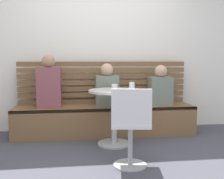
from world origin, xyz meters
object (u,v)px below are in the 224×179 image
object	(u,v)px
person_child_left	(107,87)
cup_ceramic_white	(115,87)
person_child_middle	(160,88)
cup_water_clear	(132,86)
booth_bench	(105,120)
person_adult	(49,84)
cafe_table	(114,106)
white_chair	(131,125)
phone_on_table	(127,89)

from	to	relation	value
person_child_left	cup_ceramic_white	size ratio (longest dim) A/B	8.04
person_child_middle	cup_water_clear	distance (m)	0.80
booth_bench	person_child_left	size ratio (longest dim) A/B	4.20
person_adult	cup_water_clear	distance (m)	1.26
person_adult	person_child_middle	size ratio (longest dim) A/B	1.24
cafe_table	person_child_middle	distance (m)	0.93
cup_water_clear	white_chair	bearing A→B (deg)	-102.56
white_chair	person_child_middle	distance (m)	1.49
cafe_table	cup_water_clear	size ratio (longest dim) A/B	6.73
phone_on_table	cafe_table	bearing A→B (deg)	123.58
cup_water_clear	cup_ceramic_white	bearing A→B (deg)	140.89
white_chair	person_child_middle	world-z (taller)	person_child_middle
white_chair	person_adult	xyz separation A→B (m)	(-0.95, 1.30, 0.32)
cafe_table	cup_water_clear	bearing A→B (deg)	-23.19
cup_ceramic_white	phone_on_table	xyz separation A→B (m)	(0.16, -0.06, -0.03)
booth_bench	person_child_middle	size ratio (longest dim) A/B	4.37
person_adult	person_child_middle	bearing A→B (deg)	-0.87
person_child_left	phone_on_table	xyz separation A→B (m)	(0.21, -0.49, 0.02)
person_child_middle	cup_water_clear	xyz separation A→B (m)	(-0.56, -0.56, 0.08)
booth_bench	cup_ceramic_white	distance (m)	0.70
booth_bench	cup_ceramic_white	world-z (taller)	cup_ceramic_white
person_adult	person_child_middle	distance (m)	1.67
cup_water_clear	cup_ceramic_white	world-z (taller)	cup_water_clear
cafe_table	person_child_middle	xyz separation A→B (m)	(0.78, 0.47, 0.19)
phone_on_table	cup_ceramic_white	bearing A→B (deg)	98.97
person_child_left	person_adult	bearing A→B (deg)	-179.26
cafe_table	person_adult	size ratio (longest dim) A/B	0.96
cafe_table	cup_ceramic_white	size ratio (longest dim) A/B	9.25
booth_bench	cup_ceramic_white	size ratio (longest dim) A/B	33.75
booth_bench	phone_on_table	size ratio (longest dim) A/B	19.29
white_chair	cup_ceramic_white	bearing A→B (deg)	92.83
cafe_table	phone_on_table	size ratio (longest dim) A/B	5.29
cafe_table	person_child_middle	world-z (taller)	person_child_middle
person_child_left	person_child_middle	size ratio (longest dim) A/B	1.04
cup_water_clear	cup_ceramic_white	size ratio (longest dim) A/B	1.38
cup_ceramic_white	phone_on_table	size ratio (longest dim) A/B	0.57
white_chair	person_child_left	bearing A→B (deg)	94.23
booth_bench	person_adult	bearing A→B (deg)	-179.49
cafe_table	phone_on_table	bearing A→B (deg)	5.48
cafe_table	cup_ceramic_white	bearing A→B (deg)	77.96
cup_ceramic_white	cup_water_clear	bearing A→B (deg)	-39.11
booth_bench	phone_on_table	distance (m)	0.75
cup_water_clear	booth_bench	bearing A→B (deg)	115.93
person_child_left	cup_water_clear	size ratio (longest dim) A/B	5.85
cafe_table	white_chair	xyz separation A→B (m)	(0.06, -0.81, -0.05)
phone_on_table	person_child_middle	bearing A→B (deg)	-25.43
phone_on_table	white_chair	bearing A→B (deg)	-159.82
cup_water_clear	phone_on_table	bearing A→B (deg)	112.08
phone_on_table	person_child_left	bearing A→B (deg)	51.73
person_child_left	phone_on_table	world-z (taller)	person_child_left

